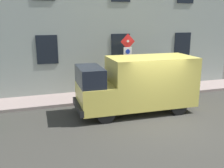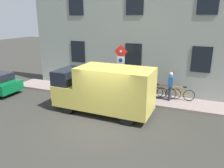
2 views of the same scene
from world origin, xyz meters
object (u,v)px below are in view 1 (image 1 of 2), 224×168
(bicycle_green, at_px, (148,82))
(pedestrian, at_px, (165,73))
(bicycle_orange, at_px, (171,80))
(litter_bin, at_px, (144,86))
(sign_post_stacked, at_px, (127,57))
(bicycle_red, at_px, (159,81))
(delivery_van, at_px, (138,83))

(bicycle_green, bearing_deg, pedestrian, 165.34)
(bicycle_orange, relative_size, bicycle_green, 1.00)
(pedestrian, distance_m, litter_bin, 1.98)
(sign_post_stacked, relative_size, pedestrian, 1.84)
(sign_post_stacked, xyz_separation_m, bicycle_green, (1.17, -1.77, -1.76))
(pedestrian, bearing_deg, bicycle_orange, -160.50)
(pedestrian, bearing_deg, bicycle_red, -53.73)
(bicycle_orange, distance_m, pedestrian, 0.83)
(bicycle_green, relative_size, litter_bin, 1.90)
(bicycle_red, bearing_deg, sign_post_stacked, 19.49)
(sign_post_stacked, xyz_separation_m, bicycle_red, (1.17, -2.55, -1.76))
(delivery_van, height_order, bicycle_orange, delivery_van)
(bicycle_orange, height_order, bicycle_green, same)
(litter_bin, bearing_deg, bicycle_orange, -65.86)
(delivery_van, xyz_separation_m, bicycle_green, (3.09, -1.97, -0.82))
(delivery_van, xyz_separation_m, litter_bin, (2.05, -1.23, -0.74))
(bicycle_red, distance_m, litter_bin, 1.85)
(delivery_van, bearing_deg, bicycle_orange, -137.36)
(bicycle_green, xyz_separation_m, pedestrian, (-0.26, -1.01, 0.56))
(sign_post_stacked, bearing_deg, bicycle_red, -65.31)
(pedestrian, bearing_deg, litter_bin, 18.73)
(delivery_van, bearing_deg, bicycle_red, -130.19)
(bicycle_green, bearing_deg, delivery_van, 57.09)
(bicycle_orange, relative_size, litter_bin, 1.91)
(bicycle_red, relative_size, pedestrian, 1.00)
(delivery_van, bearing_deg, bicycle_green, -120.96)
(sign_post_stacked, height_order, delivery_van, sign_post_stacked)
(litter_bin, bearing_deg, delivery_van, 149.06)
(pedestrian, height_order, litter_bin, pedestrian)
(bicycle_red, relative_size, litter_bin, 1.91)
(delivery_van, relative_size, pedestrian, 3.13)
(sign_post_stacked, bearing_deg, litter_bin, -82.41)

